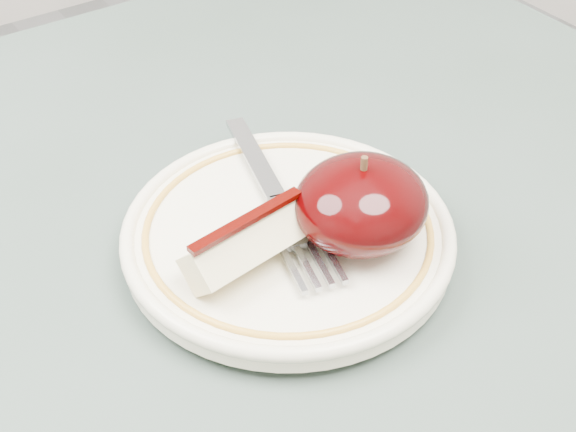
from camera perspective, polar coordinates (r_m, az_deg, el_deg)
plate at (r=0.47m, az=-0.00°, el=-1.29°), size 0.20×0.20×0.02m
apple_half at (r=0.45m, az=5.22°, el=0.90°), size 0.08×0.07×0.06m
apple_wedge at (r=0.44m, az=-2.89°, el=-1.99°), size 0.08×0.04×0.04m
fork at (r=0.48m, az=-0.77°, el=1.20°), size 0.06×0.17×0.00m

